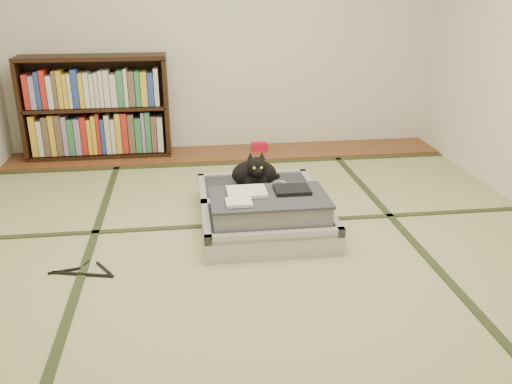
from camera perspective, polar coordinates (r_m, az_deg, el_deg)
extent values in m
plane|color=tan|center=(3.30, -0.05, -6.28)|extent=(4.50, 4.50, 0.00)
cube|color=brown|center=(5.15, -3.02, 4.10)|extent=(4.00, 0.50, 0.02)
cube|color=red|center=(5.19, 0.37, 4.81)|extent=(0.15, 0.09, 0.07)
plane|color=silver|center=(5.18, -3.53, 17.62)|extent=(4.00, 0.00, 4.00)
plane|color=silver|center=(0.83, 21.19, -3.70)|extent=(4.00, 0.00, 4.00)
cube|color=#2D381E|center=(3.33, -17.47, -7.00)|extent=(0.05, 4.50, 0.01)
cube|color=#2D381E|center=(3.56, 16.18, -4.98)|extent=(0.05, 4.50, 0.01)
cube|color=#2D381E|center=(3.66, -0.88, -3.35)|extent=(4.00, 0.05, 0.01)
cube|color=#2D381E|center=(4.86, -2.72, 3.00)|extent=(4.00, 0.05, 0.01)
cube|color=black|center=(5.28, -23.24, 8.01)|extent=(0.04, 0.29, 0.83)
cube|color=black|center=(5.09, -9.40, 9.00)|extent=(0.04, 0.29, 0.83)
cube|color=black|center=(5.25, -15.96, 3.88)|extent=(1.29, 0.29, 0.04)
cube|color=black|center=(5.07, -16.98, 13.40)|extent=(1.29, 0.29, 0.04)
cube|color=black|center=(5.14, -16.45, 8.53)|extent=(1.23, 0.29, 0.03)
cube|color=black|center=(5.28, -16.26, 8.88)|extent=(1.29, 0.02, 0.83)
cube|color=gray|center=(5.18, -16.23, 6.14)|extent=(1.16, 0.21, 0.35)
cube|color=gray|center=(5.09, -16.71, 10.57)|extent=(1.16, 0.21, 0.31)
cube|color=#ACABB0|center=(3.41, 1.35, -3.99)|extent=(0.83, 0.55, 0.14)
cube|color=#2E2F36|center=(3.40, 1.36, -3.42)|extent=(0.74, 0.46, 0.11)
cube|color=#ACABB0|center=(3.16, 2.08, -4.67)|extent=(0.83, 0.04, 0.06)
cube|color=#ACABB0|center=(3.61, 0.74, -1.18)|extent=(0.83, 0.04, 0.06)
cube|color=#ACABB0|center=(3.35, -5.27, -3.16)|extent=(0.04, 0.55, 0.06)
cube|color=#ACABB0|center=(3.46, 7.78, -2.43)|extent=(0.04, 0.55, 0.06)
cube|color=#ACABB0|center=(3.91, 0.10, -0.57)|extent=(0.83, 0.55, 0.14)
cube|color=#2E2F36|center=(3.90, 0.10, -0.06)|extent=(0.74, 0.46, 0.11)
cube|color=#ACABB0|center=(3.65, 0.63, -0.92)|extent=(0.83, 0.04, 0.06)
cube|color=#ACABB0|center=(4.12, -0.38, 1.72)|extent=(0.83, 0.04, 0.06)
cube|color=#ACABB0|center=(3.85, -5.67, 0.20)|extent=(0.04, 0.55, 0.06)
cube|color=#ACABB0|center=(3.95, 5.72, 0.75)|extent=(0.04, 0.55, 0.06)
cylinder|color=black|center=(3.63, 0.69, -0.97)|extent=(0.74, 0.03, 0.03)
cube|color=gray|center=(3.36, 1.37, -1.86)|extent=(0.70, 0.43, 0.14)
cube|color=#33343A|center=(3.33, 1.38, -0.55)|extent=(0.73, 0.45, 0.02)
cube|color=silver|center=(3.35, -0.99, 0.03)|extent=(0.24, 0.20, 0.02)
cube|color=black|center=(3.39, 3.81, 0.27)|extent=(0.22, 0.18, 0.02)
cube|color=silver|center=(3.19, -1.82, -1.09)|extent=(0.15, 0.13, 0.02)
cube|color=white|center=(3.15, -2.28, -6.16)|extent=(0.07, 0.01, 0.05)
cube|color=white|center=(3.17, 0.12, -6.24)|extent=(0.06, 0.01, 0.04)
cube|color=orange|center=(3.23, 6.94, -5.55)|extent=(0.06, 0.01, 0.04)
cube|color=#197F33|center=(3.20, 5.61, -5.30)|extent=(0.04, 0.01, 0.03)
ellipsoid|color=black|center=(3.83, -0.20, 1.92)|extent=(0.32, 0.21, 0.20)
ellipsoid|color=black|center=(3.76, -0.01, 1.13)|extent=(0.16, 0.11, 0.11)
ellipsoid|color=black|center=(3.68, 0.06, 2.72)|extent=(0.14, 0.13, 0.13)
sphere|color=black|center=(3.64, 0.18, 2.12)|extent=(0.06, 0.06, 0.06)
cone|color=black|center=(3.68, -0.60, 3.78)|extent=(0.05, 0.06, 0.06)
cone|color=black|center=(3.69, 0.63, 3.83)|extent=(0.05, 0.06, 0.06)
sphere|color=#A5BF33|center=(3.62, -0.20, 2.53)|extent=(0.02, 0.02, 0.02)
sphere|color=#A5BF33|center=(3.63, 0.56, 2.56)|extent=(0.02, 0.02, 0.02)
cylinder|color=black|center=(3.97, 1.20, 1.48)|extent=(0.19, 0.12, 0.04)
torus|color=white|center=(3.89, 2.44, 0.77)|extent=(0.11, 0.11, 0.02)
torus|color=white|center=(3.88, 2.54, 0.93)|extent=(0.10, 0.10, 0.01)
cube|color=black|center=(3.20, -17.78, -8.24)|extent=(0.35, 0.11, 0.01)
cube|color=black|center=(3.27, -19.50, -7.82)|extent=(0.18, 0.05, 0.01)
cube|color=black|center=(3.23, -15.74, -7.73)|extent=(0.11, 0.16, 0.01)
cylinder|color=black|center=(3.31, -17.44, -7.18)|extent=(0.03, 0.06, 0.01)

